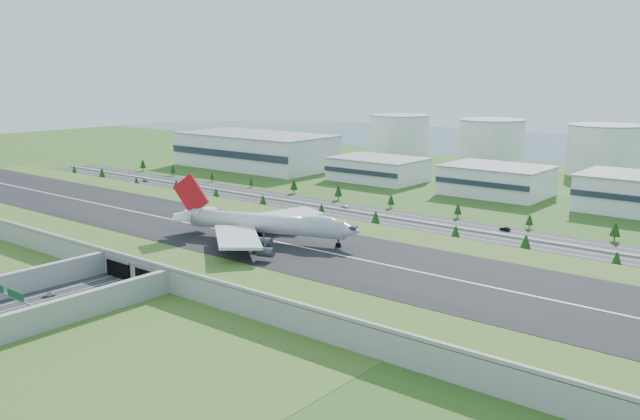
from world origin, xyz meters
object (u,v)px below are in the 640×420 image
Objects in this scene: car_0 at (49,294)px; car_4 at (145,181)px; fuel_tank_a at (399,136)px; car_2 at (102,299)px; car_5 at (505,229)px; boeing_747 at (265,223)px; car_7 at (345,206)px.

car_4 is (-169.11, 164.43, 0.05)m from car_0.
fuel_tank_a is 8.82× the size of car_2.
car_0 is at bearing 35.69° from car_2.
car_2 reaches higher than car_4.
car_4 is at bearing -77.51° from car_5.
fuel_tank_a reaches higher than boeing_747.
fuel_tank_a is at bearing -129.05° from car_5.
car_5 is (246.02, 17.92, 0.11)m from car_4.
car_2 is 1.22× the size of car_7.
car_0 is at bearing -126.16° from boeing_747.
car_2 is 183.89m from car_5.
car_5 is at bearing -47.37° from fuel_tank_a.
boeing_747 is 13.68× the size of car_2.
car_2 is at bearing -127.99° from car_4.
car_5 is at bearing 85.90° from car_0.
car_7 is (-12.87, 178.39, -0.01)m from car_0.
boeing_747 is at bearing -112.46° from car_4.
boeing_747 reaches higher than car_4.
car_7 is at bearing 92.39° from boeing_747.
car_7 is (98.70, -208.76, -16.70)m from fuel_tank_a.
fuel_tank_a is 10.71× the size of car_7.
fuel_tank_a is 231.52m from car_7.
car_5 is at bearing -83.89° from car_4.
fuel_tank_a is at bearing 95.73° from boeing_747.
car_2 is at bearing -114.46° from boeing_747.
boeing_747 is 17.76× the size of car_4.
fuel_tank_a is 278.82m from car_5.
fuel_tank_a is 0.64× the size of boeing_747.
car_7 is at bearing -70.01° from car_2.
car_7 is (156.23, 13.96, -0.07)m from car_4.
boeing_747 is (136.62, -310.78, -2.51)m from fuel_tank_a.
car_5 is (59.58, 173.97, 0.06)m from car_2.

